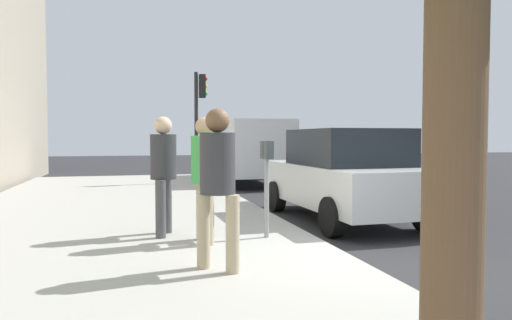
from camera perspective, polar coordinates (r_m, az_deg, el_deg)
The scene contains 9 objects.
ground_plane at distance 6.09m, azimuth 11.86°, elevation -12.69°, with size 80.00×80.00×0.00m, color #2B2B2D.
sidewalk_slab at distance 5.47m, azimuth -18.42°, elevation -13.71°, with size 28.00×6.00×0.15m, color #A8A59E.
parking_meter at distance 6.98m, azimuth 1.28°, elevation -0.96°, with size 0.36×0.12×1.41m.
pedestrian_at_meter at distance 6.69m, azimuth -6.11°, elevation -1.06°, with size 0.53×0.38×1.74m.
pedestrian_bystander at distance 5.24m, azimuth -4.58°, elevation -1.82°, with size 0.42×0.42×1.77m.
parking_officer at distance 7.25m, azimuth -10.93°, elevation -0.64°, with size 0.52×0.39×1.77m.
parked_sedan_near at distance 9.42m, azimuth 10.38°, elevation -1.73°, with size 4.43×2.03×1.77m.
parked_van_far at distance 16.79m, azimuth -1.00°, elevation 1.44°, with size 5.23×2.18×2.18m.
traffic_signal at distance 15.88m, azimuth -6.75°, elevation 6.11°, with size 0.24×0.44×3.60m.
Camera 1 is at (-5.24, 2.64, 1.60)m, focal length 33.68 mm.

